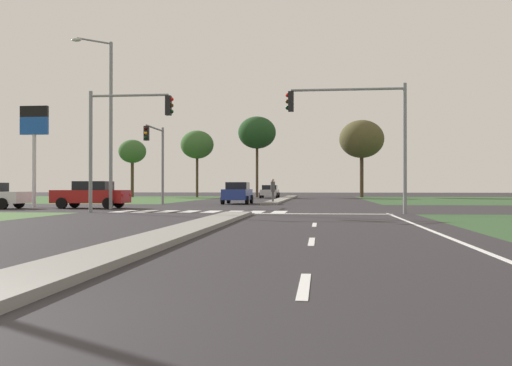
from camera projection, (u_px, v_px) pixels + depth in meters
name	position (u px, v px, depth m)	size (l,w,h in m)	color
ground_plane	(258.00, 208.00, 34.47)	(200.00, 200.00, 0.00)	#282628
grass_verge_far_left	(43.00, 199.00, 61.64)	(35.00, 35.00, 0.01)	#385B2D
median_island_near	(181.00, 231.00, 15.59)	(1.20, 22.00, 0.14)	gray
median_island_far	(284.00, 199.00, 59.32)	(1.20, 36.00, 0.14)	gray
lane_dash_near	(304.00, 286.00, 7.37)	(0.14, 2.00, 0.01)	silver
lane_dash_second	(312.00, 242.00, 13.33)	(0.14, 2.00, 0.01)	silver
lane_dash_third	(314.00, 225.00, 19.30)	(0.14, 2.00, 0.01)	silver
edge_line_right	(437.00, 233.00, 15.83)	(0.14, 24.00, 0.01)	silver
stop_bar_near	(323.00, 214.00, 27.10)	(6.40, 0.50, 0.01)	silver
crosswalk_bar_near	(124.00, 211.00, 30.01)	(0.70, 2.80, 0.01)	silver
crosswalk_bar_second	(145.00, 211.00, 29.89)	(0.70, 2.80, 0.01)	silver
crosswalk_bar_third	(167.00, 211.00, 29.76)	(0.70, 2.80, 0.01)	silver
crosswalk_bar_fourth	(189.00, 212.00, 29.63)	(0.70, 2.80, 0.01)	silver
crosswalk_bar_fifth	(211.00, 212.00, 29.50)	(0.70, 2.80, 0.01)	silver
crosswalk_bar_sixth	(234.00, 212.00, 29.38)	(0.70, 2.80, 0.01)	silver
crosswalk_bar_seventh	(257.00, 212.00, 29.25)	(0.70, 2.80, 0.01)	silver
crosswalk_bar_eighth	(279.00, 212.00, 29.12)	(0.70, 2.80, 0.01)	silver
car_silver_near	(270.00, 191.00, 67.28)	(2.08, 4.43, 1.48)	#B7B7BC
car_blue_third	(238.00, 193.00, 43.27)	(1.98, 4.30, 1.61)	navy
car_red_fourth	(91.00, 194.00, 34.47)	(4.39, 2.00, 1.60)	#A31919
traffic_signal_far_left	(157.00, 150.00, 40.38)	(0.32, 4.28, 5.54)	gray
traffic_signal_near_right	(361.00, 123.00, 27.32)	(5.65, 0.32, 6.10)	gray
traffic_signal_near_left	(119.00, 129.00, 28.62)	(4.28, 0.32, 6.00)	gray
street_lamp_second	(108.00, 116.00, 33.01)	(1.79, 1.69, 9.52)	gray
pedestrian_at_median	(273.00, 188.00, 44.81)	(0.34, 0.34, 1.76)	#4C4C4C
fuel_price_totem	(34.00, 133.00, 36.55)	(1.80, 0.24, 6.35)	silver
treeline_near	(132.00, 152.00, 73.86)	(3.47, 3.47, 7.27)	#423323
treeline_second	(197.00, 145.00, 72.33)	(4.10, 4.10, 8.28)	#423323
treeline_third	(257.00, 133.00, 72.24)	(4.68, 4.68, 10.01)	#423323
treeline_fourth	(362.00, 139.00, 71.35)	(5.46, 5.46, 9.47)	#423323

